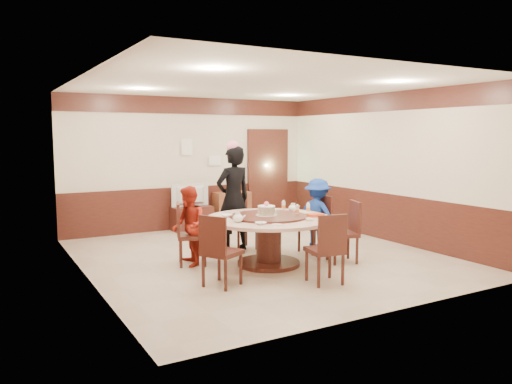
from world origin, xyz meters
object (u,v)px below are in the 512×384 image
birthday_cake (266,210)px  shrimp_platter (316,216)px  side_cabinet (232,209)px  banquet_table (269,231)px  person_blue (318,215)px  person_standing (233,199)px  person_red (189,226)px  thermos (234,183)px  tv_stand (192,218)px  television (191,195)px

birthday_cake → shrimp_platter: birthday_cake is taller
birthday_cake → side_cabinet: bearing=72.2°
banquet_table → person_blue: person_blue is taller
person_standing → side_cabinet: 2.46m
banquet_table → person_red: bearing=152.1°
person_standing → person_red: bearing=22.9°
birthday_cake → side_cabinet: 3.51m
thermos → shrimp_platter: bearing=-97.4°
person_blue → thermos: 2.94m
person_red → side_cabinet: (2.11, 2.75, -0.24)m
tv_stand → television: size_ratio=1.03×
banquet_table → thermos: size_ratio=5.09×
person_blue → tv_stand: person_blue is taller
person_red → shrimp_platter: bearing=69.3°
shrimp_platter → television: bearing=98.2°
person_standing → person_red: 1.25m
person_red → tv_stand: (1.15, 2.72, -0.37)m
birthday_cake → thermos: thermos is taller
shrimp_platter → birthday_cake: bearing=147.1°
banquet_table → shrimp_platter: (0.60, -0.39, 0.24)m
person_standing → birthday_cake: bearing=83.2°
tv_stand → side_cabinet: bearing=1.8°
shrimp_platter → tv_stand: bearing=98.2°
television → tv_stand: bearing=-179.9°
banquet_table → tv_stand: banquet_table is taller
television → side_cabinet: bearing=-178.1°
side_cabinet → tv_stand: bearing=-178.2°
person_blue → thermos: person_blue is taller
person_blue → banquet_table: bearing=87.7°
shrimp_platter → thermos: (0.48, 3.72, 0.16)m
person_red → tv_stand: 2.97m
banquet_table → person_standing: size_ratio=1.06×
side_cabinet → thermos: 0.57m
shrimp_platter → thermos: size_ratio=0.79×
banquet_table → television: bearing=88.9°
side_cabinet → banquet_table: bearing=-107.2°
person_red → shrimp_platter: size_ratio=4.11×
television → side_cabinet: (0.96, 0.03, -0.36)m
television → side_cabinet: television is taller
side_cabinet → thermos: (0.05, 0.00, 0.56)m
person_red → television: person_red is taller
person_blue → side_cabinet: bearing=-16.5°
tv_stand → person_blue: bearing=-68.1°
television → thermos: thermos is taller
thermos → person_red: bearing=-128.3°
person_red → thermos: (2.17, 2.75, 0.32)m
person_red → shrimp_platter: (1.68, -0.97, 0.16)m
person_blue → tv_stand: size_ratio=1.48×
person_standing → birthday_cake: size_ratio=5.51×
side_cabinet → thermos: size_ratio=2.11×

